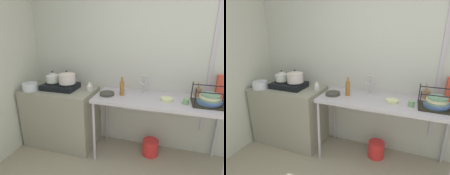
# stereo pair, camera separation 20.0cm
# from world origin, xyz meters

# --- Properties ---
(wall_back) EXTENTS (5.20, 0.10, 2.45)m
(wall_back) POSITION_xyz_m (0.00, 1.73, 1.23)
(wall_back) COLOR #B4B4AD
(wall_back) RESTS_ON ground
(wall_metal_strip) EXTENTS (0.05, 0.01, 1.96)m
(wall_metal_strip) POSITION_xyz_m (0.45, 1.67, 1.35)
(wall_metal_strip) COLOR #ADA5B1
(counter_concrete) EXTENTS (1.07, 0.63, 0.91)m
(counter_concrete) POSITION_xyz_m (-1.63, 1.37, 0.45)
(counter_concrete) COLOR gray
(counter_concrete) RESTS_ON ground
(counter_sink) EXTENTS (1.68, 0.63, 0.91)m
(counter_sink) POSITION_xyz_m (-0.17, 1.37, 0.84)
(counter_sink) COLOR #ADA5B1
(counter_sink) RESTS_ON ground
(stove) EXTENTS (0.51, 0.35, 0.10)m
(stove) POSITION_xyz_m (-1.61, 1.37, 0.95)
(stove) COLOR black
(stove) RESTS_ON counter_concrete
(pot_on_left_burner) EXTENTS (0.19, 0.19, 0.17)m
(pot_on_left_burner) POSITION_xyz_m (-1.73, 1.37, 1.08)
(pot_on_left_burner) COLOR silver
(pot_on_left_burner) RESTS_ON stove
(pot_on_right_burner) EXTENTS (0.24, 0.24, 0.19)m
(pot_on_right_burner) POSITION_xyz_m (-1.49, 1.37, 1.09)
(pot_on_right_burner) COLOR beige
(pot_on_right_burner) RESTS_ON stove
(pot_beside_stove) EXTENTS (0.22, 0.22, 0.11)m
(pot_beside_stove) POSITION_xyz_m (-1.99, 1.18, 0.96)
(pot_beside_stove) COLOR silver
(pot_beside_stove) RESTS_ON counter_concrete
(percolator) EXTENTS (0.09, 0.09, 0.13)m
(percolator) POSITION_xyz_m (-1.16, 1.43, 0.97)
(percolator) COLOR silver
(percolator) RESTS_ON counter_concrete
(sink_basin) EXTENTS (0.44, 0.31, 0.12)m
(sink_basin) POSITION_xyz_m (-0.38, 1.37, 0.85)
(sink_basin) COLOR #ADA5B1
(sink_basin) RESTS_ON counter_sink
(faucet) EXTENTS (0.15, 0.09, 0.28)m
(faucet) POSITION_xyz_m (-0.39, 1.49, 1.09)
(faucet) COLOR #ADA5B1
(faucet) RESTS_ON counter_sink
(frying_pan) EXTENTS (0.20, 0.20, 0.04)m
(frying_pan) POSITION_xyz_m (-0.85, 1.32, 0.92)
(frying_pan) COLOR #3A3730
(frying_pan) RESTS_ON counter_sink
(dish_rack) EXTENTS (0.39, 0.33, 0.23)m
(dish_rack) POSITION_xyz_m (0.42, 1.35, 0.97)
(dish_rack) COLOR black
(dish_rack) RESTS_ON counter_sink
(cup_by_rack) EXTENTS (0.07, 0.07, 0.07)m
(cup_by_rack) POSITION_xyz_m (0.15, 1.28, 0.94)
(cup_by_rack) COLOR #6E9967
(cup_by_rack) RESTS_ON counter_sink
(small_bowl_on_drainboard) EXTENTS (0.15, 0.15, 0.04)m
(small_bowl_on_drainboard) POSITION_xyz_m (-0.07, 1.33, 0.92)
(small_bowl_on_drainboard) COLOR beige
(small_bowl_on_drainboard) RESTS_ON counter_sink
(bottle_by_sink) EXTENTS (0.06, 0.06, 0.25)m
(bottle_by_sink) POSITION_xyz_m (-0.66, 1.37, 1.01)
(bottle_by_sink) COLOR #955D27
(bottle_by_sink) RESTS_ON counter_sink
(utensil_jar) EXTENTS (0.08, 0.08, 0.21)m
(utensil_jar) POSITION_xyz_m (0.32, 1.62, 0.97)
(utensil_jar) COLOR olive
(utensil_jar) RESTS_ON counter_sink
(bucket_on_floor) EXTENTS (0.23, 0.23, 0.23)m
(bucket_on_floor) POSITION_xyz_m (-0.23, 1.43, 0.12)
(bucket_on_floor) COLOR red
(bucket_on_floor) RESTS_ON ground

